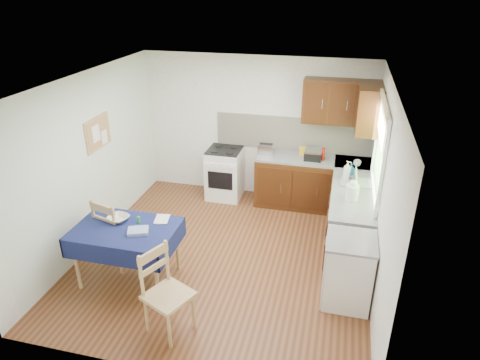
% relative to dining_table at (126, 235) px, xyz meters
% --- Properties ---
extents(floor, '(4.20, 4.20, 0.00)m').
position_rel_dining_table_xyz_m(floor, '(1.08, 0.79, -0.68)').
color(floor, '#4E2D14').
rests_on(floor, ground).
extents(ceiling, '(4.00, 4.20, 0.02)m').
position_rel_dining_table_xyz_m(ceiling, '(1.08, 0.79, 1.82)').
color(ceiling, white).
rests_on(ceiling, wall_back).
extents(wall_back, '(4.00, 0.02, 2.50)m').
position_rel_dining_table_xyz_m(wall_back, '(1.08, 2.89, 0.57)').
color(wall_back, silver).
rests_on(wall_back, ground).
extents(wall_front, '(4.00, 0.02, 2.50)m').
position_rel_dining_table_xyz_m(wall_front, '(1.08, -1.31, 0.57)').
color(wall_front, silver).
rests_on(wall_front, ground).
extents(wall_left, '(0.02, 4.20, 2.50)m').
position_rel_dining_table_xyz_m(wall_left, '(-0.92, 0.79, 0.57)').
color(wall_left, silver).
rests_on(wall_left, ground).
extents(wall_right, '(0.02, 4.20, 2.50)m').
position_rel_dining_table_xyz_m(wall_right, '(3.08, 0.79, 0.57)').
color(wall_right, silver).
rests_on(wall_right, ground).
extents(base_cabinets, '(1.90, 2.30, 0.86)m').
position_rel_dining_table_xyz_m(base_cabinets, '(2.43, 2.05, -0.25)').
color(base_cabinets, black).
rests_on(base_cabinets, ground).
extents(worktop_back, '(1.90, 0.60, 0.04)m').
position_rel_dining_table_xyz_m(worktop_back, '(2.13, 2.59, 0.20)').
color(worktop_back, slate).
rests_on(worktop_back, base_cabinets).
extents(worktop_right, '(0.60, 1.70, 0.04)m').
position_rel_dining_table_xyz_m(worktop_right, '(2.78, 1.44, 0.20)').
color(worktop_right, slate).
rests_on(worktop_right, base_cabinets).
extents(worktop_corner, '(0.60, 0.60, 0.04)m').
position_rel_dining_table_xyz_m(worktop_corner, '(2.78, 2.59, 0.20)').
color(worktop_corner, slate).
rests_on(worktop_corner, base_cabinets).
extents(splashback, '(2.70, 0.02, 0.60)m').
position_rel_dining_table_xyz_m(splashback, '(1.73, 2.88, 0.52)').
color(splashback, '#EEDFCA').
rests_on(splashback, wall_back).
extents(upper_cabinets, '(1.20, 0.85, 0.70)m').
position_rel_dining_table_xyz_m(upper_cabinets, '(2.60, 2.59, 1.17)').
color(upper_cabinets, black).
rests_on(upper_cabinets, wall_back).
extents(stove, '(0.60, 0.61, 0.92)m').
position_rel_dining_table_xyz_m(stove, '(0.58, 2.59, -0.22)').
color(stove, white).
rests_on(stove, ground).
extents(window, '(0.04, 1.48, 1.26)m').
position_rel_dining_table_xyz_m(window, '(3.05, 1.49, 0.98)').
color(window, '#2D5422').
rests_on(window, wall_right).
extents(fridge, '(0.58, 0.60, 0.89)m').
position_rel_dining_table_xyz_m(fridge, '(2.78, 0.24, -0.23)').
color(fridge, white).
rests_on(fridge, ground).
extents(corkboard, '(0.04, 0.62, 0.47)m').
position_rel_dining_table_xyz_m(corkboard, '(-0.89, 1.09, 0.92)').
color(corkboard, tan).
rests_on(corkboard, wall_left).
extents(dining_table, '(1.29, 0.87, 0.78)m').
position_rel_dining_table_xyz_m(dining_table, '(0.00, 0.00, 0.00)').
color(dining_table, '#101143').
rests_on(dining_table, ground).
extents(chair_far, '(0.57, 0.57, 1.03)m').
position_rel_dining_table_xyz_m(chair_far, '(-0.31, 0.24, -0.13)').
color(chair_far, tan).
rests_on(chair_far, ground).
extents(chair_near, '(0.60, 0.60, 1.03)m').
position_rel_dining_table_xyz_m(chair_near, '(0.82, -0.72, -0.13)').
color(chair_near, tan).
rests_on(chair_near, ground).
extents(toaster, '(0.26, 0.16, 0.20)m').
position_rel_dining_table_xyz_m(toaster, '(1.32, 2.60, 0.32)').
color(toaster, silver).
rests_on(toaster, worktop_back).
extents(sandwich_press, '(0.28, 0.24, 0.16)m').
position_rel_dining_table_xyz_m(sandwich_press, '(2.11, 2.54, 0.30)').
color(sandwich_press, black).
rests_on(sandwich_press, worktop_back).
extents(sauce_bottle, '(0.05, 0.05, 0.23)m').
position_rel_dining_table_xyz_m(sauce_bottle, '(2.28, 2.53, 0.34)').
color(sauce_bottle, red).
rests_on(sauce_bottle, worktop_back).
extents(yellow_packet, '(0.12, 0.09, 0.14)m').
position_rel_dining_table_xyz_m(yellow_packet, '(1.93, 2.71, 0.30)').
color(yellow_packet, yellow).
rests_on(yellow_packet, worktop_back).
extents(dish_rack, '(0.45, 0.34, 0.21)m').
position_rel_dining_table_xyz_m(dish_rack, '(2.81, 1.78, 0.25)').
color(dish_rack, gray).
rests_on(dish_rack, worktop_right).
extents(kettle, '(0.17, 0.17, 0.30)m').
position_rel_dining_table_xyz_m(kettle, '(2.75, 1.23, 0.36)').
color(kettle, white).
rests_on(kettle, worktop_right).
extents(cup, '(0.14, 0.14, 0.09)m').
position_rel_dining_table_xyz_m(cup, '(2.83, 2.44, 0.27)').
color(cup, silver).
rests_on(cup, worktop_back).
extents(soap_bottle_a, '(0.16, 0.16, 0.30)m').
position_rel_dining_table_xyz_m(soap_bottle_a, '(2.67, 1.86, 0.37)').
color(soap_bottle_a, white).
rests_on(soap_bottle_a, worktop_right).
extents(soap_bottle_b, '(0.10, 0.10, 0.18)m').
position_rel_dining_table_xyz_m(soap_bottle_b, '(2.73, 2.07, 0.31)').
color(soap_bottle_b, '#1E73B2').
rests_on(soap_bottle_b, worktop_right).
extents(soap_bottle_c, '(0.13, 0.13, 0.16)m').
position_rel_dining_table_xyz_m(soap_bottle_c, '(2.77, 1.43, 0.31)').
color(soap_bottle_c, green).
rests_on(soap_bottle_c, worktop_right).
extents(plate_bowl, '(0.33, 0.33, 0.06)m').
position_rel_dining_table_xyz_m(plate_bowl, '(-0.16, 0.15, 0.14)').
color(plate_bowl, beige).
rests_on(plate_bowl, dining_table).
extents(book, '(0.22, 0.28, 0.02)m').
position_rel_dining_table_xyz_m(book, '(0.29, 0.28, 0.11)').
color(book, white).
rests_on(book, dining_table).
extents(spice_jar, '(0.04, 0.04, 0.09)m').
position_rel_dining_table_xyz_m(spice_jar, '(0.12, 0.16, 0.15)').
color(spice_jar, '#258A35').
rests_on(spice_jar, dining_table).
extents(tea_towel, '(0.30, 0.27, 0.04)m').
position_rel_dining_table_xyz_m(tea_towel, '(0.21, -0.06, 0.13)').
color(tea_towel, '#27448F').
rests_on(tea_towel, dining_table).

